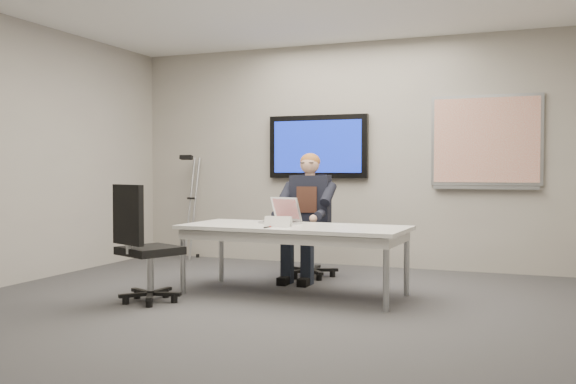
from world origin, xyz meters
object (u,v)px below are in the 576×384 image
(office_chair_near, at_px, (146,266))
(seated_person, at_px, (305,229))
(office_chair_far, at_px, (311,245))
(conference_table, at_px, (294,233))
(laptop, at_px, (283,217))

(office_chair_near, xyz_separation_m, seated_person, (0.94, 1.65, 0.23))
(office_chair_far, xyz_separation_m, seated_person, (0.02, -0.26, 0.21))
(conference_table, relative_size, laptop, 4.79)
(conference_table, bearing_deg, seated_person, 104.28)
(office_chair_far, bearing_deg, conference_table, -101.32)
(seated_person, bearing_deg, office_chair_near, -126.24)
(conference_table, height_order, office_chair_far, office_chair_far)
(office_chair_far, distance_m, laptop, 0.93)
(conference_table, relative_size, office_chair_far, 1.95)
(laptop, bearing_deg, office_chair_near, -108.73)
(conference_table, distance_m, laptop, 0.33)
(conference_table, xyz_separation_m, seated_person, (-0.17, 0.81, -0.03))
(seated_person, bearing_deg, laptop, -99.34)
(office_chair_near, relative_size, seated_person, 0.77)
(conference_table, height_order, office_chair_near, office_chair_near)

